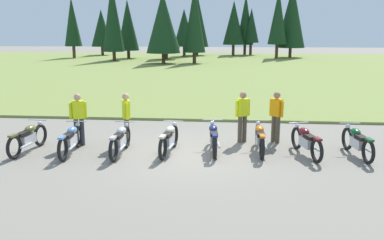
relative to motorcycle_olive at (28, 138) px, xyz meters
The scene contains 15 objects.
ground_plane 4.90m from the motorcycle_olive, ahead, with size 140.00×140.00×0.00m, color gray.
grass_moorland 27.14m from the motorcycle_olive, 79.64° to the left, with size 80.00×44.00×0.10m, color olive.
forest_treeline 39.41m from the motorcycle_olive, 87.42° to the left, with size 28.66×17.71×8.72m.
motorcycle_olive is the anchor object (origin of this frame).
motorcycle_sky_blue 1.36m from the motorcycle_olive, ahead, with size 0.62×2.10×0.88m.
motorcycle_silver 2.83m from the motorcycle_olive, ahead, with size 0.62×2.10×0.88m.
motorcycle_cream 4.25m from the motorcycle_olive, ahead, with size 0.62×2.10×0.88m.
motorcycle_navy 5.58m from the motorcycle_olive, ahead, with size 0.62×2.10×0.88m.
motorcycle_orange 6.97m from the motorcycle_olive, ahead, with size 0.62×2.10×0.88m.
motorcycle_maroon 8.28m from the motorcycle_olive, ahead, with size 0.77×2.06×0.88m.
motorcycle_british_green 9.75m from the motorcycle_olive, ahead, with size 0.65×2.09×0.88m.
rider_with_back_turned 7.76m from the motorcycle_olive, 13.33° to the left, with size 0.41×0.42×1.67m.
rider_near_row_end 3.01m from the motorcycle_olive, 20.86° to the left, with size 0.33×0.52×1.67m.
rider_in_hivis_vest 6.69m from the motorcycle_olive, 14.87° to the left, with size 0.48×0.38×1.67m.
rider_checking_bike 1.62m from the motorcycle_olive, 32.79° to the left, with size 0.49×0.37×1.67m.
Camera 1 is at (1.14, -12.03, 3.69)m, focal length 39.57 mm.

